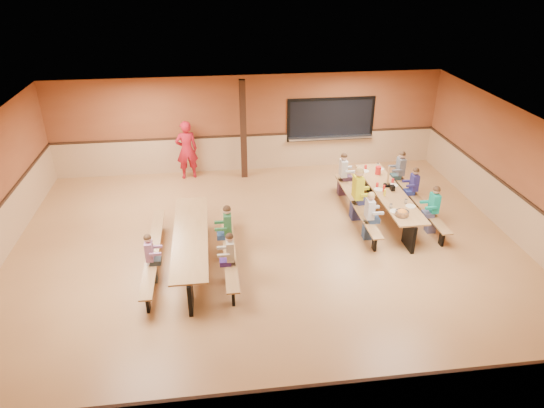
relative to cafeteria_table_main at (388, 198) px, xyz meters
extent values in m
plane|color=#9C683B|center=(-3.31, -1.36, -0.53)|extent=(12.00, 12.00, 0.00)
cube|color=brown|center=(-3.31, 3.64, 0.97)|extent=(12.00, 0.04, 3.00)
cube|color=brown|center=(-3.31, -6.36, 0.97)|extent=(12.00, 0.04, 3.00)
cube|color=brown|center=(2.69, -1.36, 0.97)|extent=(0.04, 10.00, 3.00)
cube|color=white|center=(-3.31, -1.36, 2.47)|extent=(12.00, 10.00, 0.04)
cube|color=black|center=(-0.71, 3.61, 1.02)|extent=(2.60, 0.06, 1.20)
cube|color=silver|center=(-0.71, 3.52, 0.45)|extent=(2.70, 0.28, 0.06)
cube|color=black|center=(-3.51, 3.04, 0.97)|extent=(0.18, 0.18, 3.00)
cube|color=#9E6F3F|center=(0.00, 0.00, 0.19)|extent=(0.75, 3.60, 0.04)
cube|color=black|center=(0.00, -1.55, -0.18)|extent=(0.08, 0.60, 0.70)
cube|color=black|center=(0.00, 1.55, -0.18)|extent=(0.08, 0.60, 0.70)
cube|color=#9E6F3F|center=(-0.83, 0.00, -0.09)|extent=(0.26, 3.60, 0.04)
cube|color=black|center=(-0.83, 0.00, -0.32)|extent=(0.06, 0.18, 0.41)
cube|color=#9E6F3F|center=(0.83, 0.00, -0.09)|extent=(0.26, 3.60, 0.04)
cube|color=black|center=(0.83, 0.00, -0.32)|extent=(0.06, 0.18, 0.41)
cube|color=#9E6F3F|center=(-5.03, -1.54, 0.19)|extent=(0.75, 3.60, 0.04)
cube|color=black|center=(-5.03, -3.09, -0.18)|extent=(0.08, 0.60, 0.70)
cube|color=black|center=(-5.03, 0.01, -0.18)|extent=(0.08, 0.60, 0.70)
cube|color=#9E6F3F|center=(-5.86, -1.54, -0.09)|extent=(0.26, 3.60, 0.04)
cube|color=black|center=(-5.86, -1.54, -0.32)|extent=(0.06, 0.18, 0.41)
cube|color=#9E6F3F|center=(-4.21, -1.54, -0.09)|extent=(0.26, 3.60, 0.04)
cube|color=black|center=(-4.21, -1.54, -0.32)|extent=(0.06, 0.18, 0.41)
imported|color=#AC1322|center=(-5.23, 3.19, 0.38)|extent=(0.74, 0.56, 1.81)
cylinder|color=red|center=(0.07, 1.08, 0.32)|extent=(0.16, 0.16, 0.22)
cube|color=black|center=(0.11, 0.03, 0.28)|extent=(0.10, 0.14, 0.13)
cylinder|color=yellow|center=(-0.20, -0.26, 0.30)|extent=(0.06, 0.06, 0.17)
cylinder|color=#B2140F|center=(-0.14, -0.01, 0.30)|extent=(0.06, 0.06, 0.17)
cube|color=black|center=(0.06, 0.28, 0.24)|extent=(0.16, 0.16, 0.06)
cube|color=#9E6F3F|center=(0.06, 0.28, 0.52)|extent=(0.02, 0.09, 0.50)
camera|label=1|loc=(-4.43, -10.76, 5.67)|focal=32.00mm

